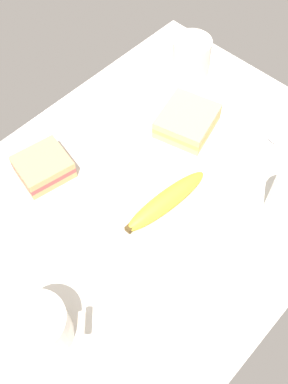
# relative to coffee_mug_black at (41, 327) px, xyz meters

# --- Properties ---
(tabletop) EXTENTS (0.90, 0.64, 0.02)m
(tabletop) POSITION_rel_coffee_mug_black_xyz_m (-0.29, -0.06, -0.06)
(tabletop) COLOR beige
(tabletop) RESTS_ON ground
(coffee_mug_black) EXTENTS (0.11, 0.11, 0.09)m
(coffee_mug_black) POSITION_rel_coffee_mug_black_xyz_m (0.00, 0.00, 0.00)
(coffee_mug_black) COLOR silver
(coffee_mug_black) RESTS_ON tabletop
(coffee_mug_milky) EXTENTS (0.11, 0.09, 0.10)m
(coffee_mug_milky) POSITION_rel_coffee_mug_black_xyz_m (-0.62, -0.22, 0.01)
(coffee_mug_milky) COLOR silver
(coffee_mug_milky) RESTS_ON tabletop
(sandwich_main) EXTENTS (0.11, 0.11, 0.04)m
(sandwich_main) POSITION_rel_coffee_mug_black_xyz_m (-0.21, -0.25, -0.02)
(sandwich_main) COLOR tan
(sandwich_main) RESTS_ON tabletop
(sandwich_side) EXTENTS (0.14, 0.13, 0.04)m
(sandwich_side) POSITION_rel_coffee_mug_black_xyz_m (-0.49, -0.12, -0.02)
(sandwich_side) COLOR #DBB77A
(sandwich_side) RESTS_ON tabletop
(glass_of_milk) EXTENTS (0.06, 0.06, 0.11)m
(glass_of_milk) POSITION_rel_coffee_mug_black_xyz_m (-0.46, 0.14, 0.00)
(glass_of_milk) COLOR silver
(glass_of_milk) RESTS_ON tabletop
(banana) EXTENTS (0.20, 0.06, 0.04)m
(banana) POSITION_rel_coffee_mug_black_xyz_m (-0.31, -0.02, -0.03)
(banana) COLOR yellow
(banana) RESTS_ON tabletop
(spoon) EXTENTS (0.03, 0.12, 0.01)m
(spoon) POSITION_rel_coffee_mug_black_xyz_m (-0.60, 0.06, -0.04)
(spoon) COLOR silver
(spoon) RESTS_ON tabletop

